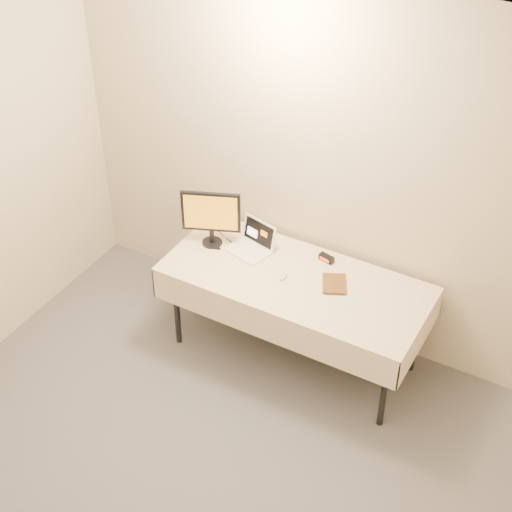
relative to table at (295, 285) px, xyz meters
The scene contains 9 objects.
back_wall 0.81m from the table, 90.00° to the left, with size 4.00×0.10×2.70m, color beige.
table is the anchor object (origin of this frame).
laptop 0.46m from the table, 160.98° to the left, with size 0.34×0.31×0.20m.
monitor 0.79m from the table, behind, with size 0.40×0.19×0.44m.
book 0.26m from the table, ahead, with size 0.16×0.02×0.21m, color #8E5819.
alarm_clock 0.31m from the table, 70.51° to the left, with size 0.12×0.07×0.05m.
clicker 0.11m from the table, 155.70° to the right, with size 0.04×0.08×0.02m, color #B8B8BA.
paper_form 0.44m from the table, ahead, with size 0.10×0.25×0.00m, color #B7D9AC.
usb_dongle 0.66m from the table, behind, with size 0.06×0.02×0.01m, color black.
Camera 1 is at (1.82, -1.73, 4.17)m, focal length 55.00 mm.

